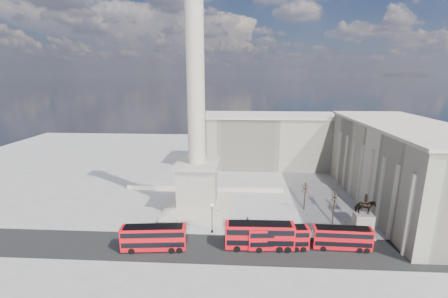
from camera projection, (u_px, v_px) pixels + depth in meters
name	position (u px, v px, depth m)	size (l,w,h in m)	color
ground	(195.00, 220.00, 60.88)	(180.00, 180.00, 0.00)	#999591
asphalt_road	(215.00, 248.00, 50.91)	(120.00, 9.00, 0.01)	black
nelsons_column	(197.00, 153.00, 62.62)	(14.00, 14.00, 49.85)	#A39888
balustrade_wall	(204.00, 189.00, 76.25)	(40.00, 0.60, 1.10)	#BCB29C
building_east	(404.00, 166.00, 65.84)	(19.00, 46.00, 18.60)	#BDB89B
building_northeast	(275.00, 140.00, 96.54)	(51.00, 17.00, 16.60)	#BDB89B
red_bus_a	(154.00, 238.00, 50.01)	(10.92, 3.44, 4.36)	red
red_bus_b	(260.00, 235.00, 50.42)	(11.58, 2.98, 4.67)	red
red_bus_c	(279.00, 237.00, 50.31)	(10.25, 3.12, 4.09)	red
red_bus_d	(342.00, 238.00, 50.37)	(9.70, 2.52, 3.91)	red
victorian_lamp	(212.00, 216.00, 55.32)	(0.49, 0.49, 5.77)	black
equestrian_statue	(363.00, 222.00, 54.08)	(4.02, 3.02, 8.37)	#BCB29C
bare_tree_near	(335.00, 196.00, 58.03)	(1.70, 1.70, 7.45)	#332319
bare_tree_mid	(305.00, 187.00, 64.58)	(1.72, 1.72, 6.50)	#332319
bare_tree_far	(369.00, 178.00, 68.33)	(1.81, 1.81, 7.40)	#332319
pedestrian_walking	(298.00, 236.00, 53.28)	(0.64, 0.42, 1.76)	#262421
pedestrian_standing	(285.00, 228.00, 55.93)	(0.84, 0.66, 1.73)	#262421
pedestrian_crossing	(248.00, 220.00, 59.13)	(0.90, 0.38, 1.54)	#262421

